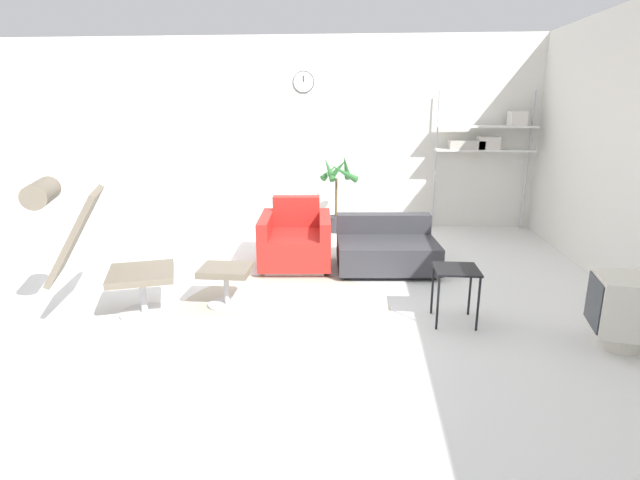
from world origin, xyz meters
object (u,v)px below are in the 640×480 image
ottoman (226,277)px  potted_plant (337,195)px  couch_low (386,250)px  lounge_chair (90,240)px  armchair_red (296,242)px  shelf_unit (487,139)px  side_table (456,276)px  crt_television (624,309)px

ottoman → potted_plant: potted_plant is taller
ottoman → couch_low: (1.53, 1.22, -0.06)m
lounge_chair → potted_plant: bearing=129.0°
lounge_chair → ottoman: size_ratio=2.69×
ottoman → armchair_red: bearing=68.6°
ottoman → couch_low: couch_low is taller
shelf_unit → side_table: bearing=-106.0°
crt_television → potted_plant: size_ratio=0.49×
armchair_red → potted_plant: (0.40, 1.63, 0.27)m
couch_low → potted_plant: (-0.64, 1.65, 0.33)m
ottoman → shelf_unit: size_ratio=0.23×
ottoman → shelf_unit: shelf_unit is taller
armchair_red → crt_television: armchair_red is taller
ottoman → potted_plant: size_ratio=0.40×
lounge_chair → shelf_unit: size_ratio=0.61×
crt_television → potted_plant: bearing=44.3°
armchair_red → shelf_unit: shelf_unit is taller
armchair_red → couch_low: size_ratio=0.82×
armchair_red → couch_low: 1.04m
crt_television → shelf_unit: size_ratio=0.28×
lounge_chair → side_table: 3.11m
ottoman → potted_plant: bearing=72.8°
ottoman → shelf_unit: bearing=46.5°
lounge_chair → armchair_red: 2.28m
ottoman → potted_plant: 3.02m
ottoman → crt_television: crt_television is taller
couch_low → potted_plant: potted_plant is taller
couch_low → crt_television: size_ratio=2.05×
side_table → potted_plant: size_ratio=0.42×
side_table → crt_television: size_ratio=0.85×
armchair_red → lounge_chair: bearing=41.9°
crt_television → shelf_unit: 3.89m
crt_television → shelf_unit: (-0.23, 3.74, 1.03)m
ottoman → side_table: bearing=-5.6°
armchair_red → potted_plant: potted_plant is taller
armchair_red → side_table: (1.56, -1.45, 0.14)m
armchair_red → couch_low: (1.04, -0.02, -0.07)m
couch_low → crt_television: couch_low is taller
armchair_red → side_table: bearing=132.3°
crt_television → couch_low: bearing=53.7°
lounge_chair → couch_low: size_ratio=1.05×
ottoman → shelf_unit: (3.02, 3.17, 1.07)m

